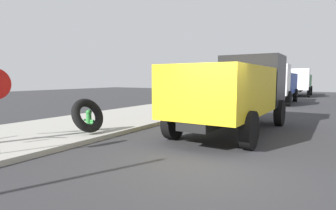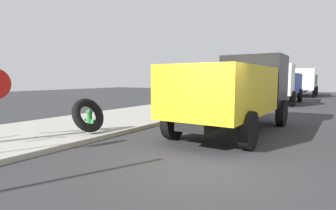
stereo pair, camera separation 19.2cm
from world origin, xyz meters
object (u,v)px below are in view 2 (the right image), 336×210
(fire_hydrant, at_px, (90,119))
(dump_truck_blue, at_px, (280,83))
(loose_tire, at_px, (88,115))
(dump_truck_green, at_px, (303,82))
(dump_truck_yellow, at_px, (236,89))

(fire_hydrant, xyz_separation_m, dump_truck_blue, (16.52, -3.20, 1.05))
(loose_tire, distance_m, dump_truck_green, 27.82)
(dump_truck_yellow, relative_size, dump_truck_green, 0.99)
(fire_hydrant, distance_m, dump_truck_green, 27.57)
(dump_truck_green, bearing_deg, dump_truck_blue, 177.65)
(loose_tire, height_order, dump_truck_yellow, dump_truck_yellow)
(fire_hydrant, distance_m, dump_truck_yellow, 5.50)
(dump_truck_blue, height_order, dump_truck_green, same)
(dump_truck_green, bearing_deg, fire_hydrant, 172.40)
(dump_truck_yellow, xyz_separation_m, dump_truck_blue, (13.00, 0.89, 0.00))
(dump_truck_yellow, height_order, dump_truck_green, same)
(loose_tire, height_order, dump_truck_blue, dump_truck_blue)
(fire_hydrant, distance_m, dump_truck_blue, 16.86)
(dump_truck_blue, bearing_deg, dump_truck_yellow, -176.07)
(loose_tire, relative_size, dump_truck_green, 0.17)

